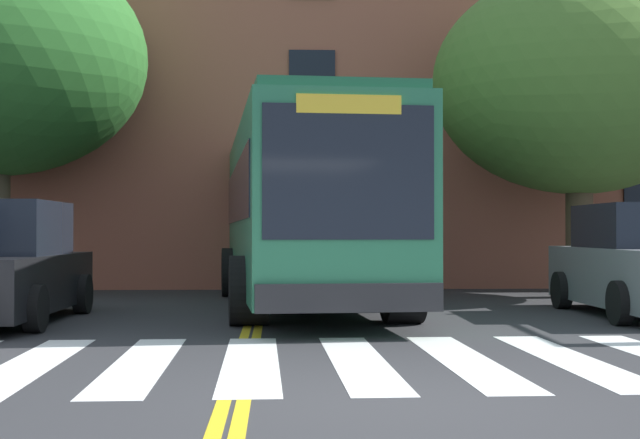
# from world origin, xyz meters

# --- Properties ---
(ground_plane) EXTENTS (120.00, 120.00, 0.00)m
(ground_plane) POSITION_xyz_m (0.00, 0.00, 0.00)
(ground_plane) COLOR #303033
(crosswalk) EXTENTS (13.18, 4.37, 0.01)m
(crosswalk) POSITION_xyz_m (-0.61, 2.31, 0.00)
(crosswalk) COLOR white
(crosswalk) RESTS_ON ground
(lane_line_yellow_inner) EXTENTS (0.12, 36.00, 0.01)m
(lane_line_yellow_inner) POSITION_xyz_m (-1.33, 16.31, 0.00)
(lane_line_yellow_inner) COLOR gold
(lane_line_yellow_inner) RESTS_ON ground
(lane_line_yellow_outer) EXTENTS (0.12, 36.00, 0.01)m
(lane_line_yellow_outer) POSITION_xyz_m (-1.17, 16.31, 0.00)
(lane_line_yellow_outer) COLOR gold
(lane_line_yellow_outer) RESTS_ON ground
(city_bus) EXTENTS (3.41, 11.22, 3.36)m
(city_bus) POSITION_xyz_m (-0.45, 9.47, 1.82)
(city_bus) COLOR #28704C
(city_bus) RESTS_ON ground
(car_white_behind_bus) EXTENTS (2.03, 4.05, 1.65)m
(car_white_behind_bus) POSITION_xyz_m (-1.69, 17.77, 0.77)
(car_white_behind_bus) COLOR white
(car_white_behind_bus) RESTS_ON ground
(street_tree_curbside_large) EXTENTS (7.78, 7.53, 6.83)m
(street_tree_curbside_large) POSITION_xyz_m (5.42, 11.28, 4.48)
(street_tree_curbside_large) COLOR brown
(street_tree_curbside_large) RESTS_ON ground
(building_facade) EXTENTS (40.51, 10.16, 9.44)m
(building_facade) POSITION_xyz_m (-0.08, 19.07, 4.72)
(building_facade) COLOR #9E5642
(building_facade) RESTS_ON ground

